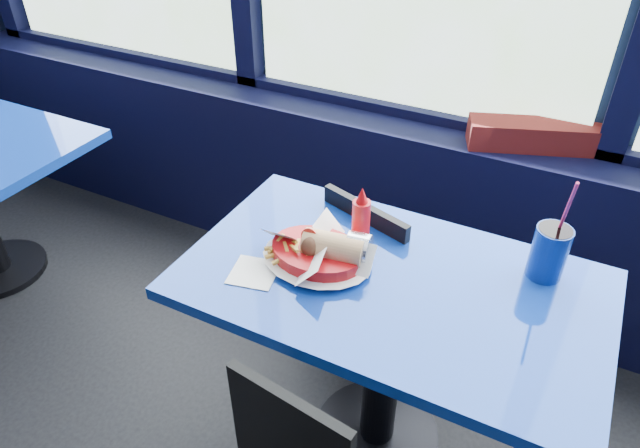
{
  "coord_description": "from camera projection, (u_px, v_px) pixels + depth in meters",
  "views": [
    {
      "loc": [
        0.68,
        0.82,
        1.83
      ],
      "look_at": [
        0.08,
        1.98,
        0.89
      ],
      "focal_mm": 32.0,
      "sensor_mm": 36.0,
      "label": 1
    }
  ],
  "objects": [
    {
      "name": "window_sill",
      "position": [
        394.0,
        204.0,
        2.57
      ],
      "size": [
        5.0,
        0.26,
        0.8
      ],
      "primitive_type": "cube",
      "color": "black",
      "rests_on": "ground"
    },
    {
      "name": "chair_near_back",
      "position": [
        364.0,
        267.0,
        2.11
      ],
      "size": [
        0.46,
        0.46,
        0.81
      ],
      "rotation": [
        0.0,
        0.0,
        2.83
      ],
      "color": "black",
      "rests_on": "ground"
    },
    {
      "name": "napkin",
      "position": [
        254.0,
        273.0,
        1.65
      ],
      "size": [
        0.16,
        0.16,
        0.0
      ],
      "primitive_type": "cube",
      "rotation": [
        0.0,
        0.0,
        0.22
      ],
      "color": "white",
      "rests_on": "near_table"
    },
    {
      "name": "planter_box",
      "position": [
        538.0,
        135.0,
        2.13
      ],
      "size": [
        0.53,
        0.3,
        0.1
      ],
      "primitive_type": "cube",
      "rotation": [
        0.0,
        0.0,
        0.35
      ],
      "color": "maroon",
      "rests_on": "window_sill"
    },
    {
      "name": "near_table",
      "position": [
        387.0,
        324.0,
        1.73
      ],
      "size": [
        1.2,
        0.7,
        0.75
      ],
      "color": "black",
      "rests_on": "ground"
    },
    {
      "name": "ketchup_bottle",
      "position": [
        361.0,
        220.0,
        1.71
      ],
      "size": [
        0.05,
        0.05,
        0.21
      ],
      "color": "#AE0B0F",
      "rests_on": "near_table"
    },
    {
      "name": "food_basket",
      "position": [
        319.0,
        252.0,
        1.66
      ],
      "size": [
        0.35,
        0.35,
        0.11
      ],
      "rotation": [
        0.0,
        0.0,
        -0.29
      ],
      "color": "#AE0B0F",
      "rests_on": "near_table"
    },
    {
      "name": "soda_cup",
      "position": [
        549.0,
        251.0,
        1.6
      ],
      "size": [
        0.1,
        0.1,
        0.34
      ],
      "rotation": [
        0.0,
        0.0,
        -0.36
      ],
      "color": "navy",
      "rests_on": "near_table"
    }
  ]
}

